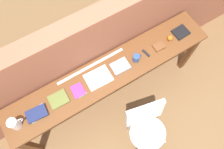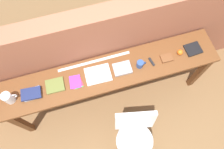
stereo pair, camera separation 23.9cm
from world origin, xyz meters
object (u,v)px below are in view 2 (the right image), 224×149
object	(u,v)px
book_open_centre	(98,74)
leather_journal_brown	(167,58)
magazine_cycling	(55,85)
mug	(140,64)
pitcher_white	(8,98)
chair_white_moulded	(135,134)
sports_ball_small	(180,52)
pamphlet_pile_colourful	(76,82)
book_repair_rightmost	(193,49)
multitool_folded	(152,62)
book_stack_leftmost	(32,94)

from	to	relation	value
book_open_centre	leather_journal_brown	size ratio (longest dim) A/B	2.15
magazine_cycling	mug	xyz separation A→B (m)	(0.96, -0.04, 0.04)
pitcher_white	book_open_centre	bearing A→B (deg)	1.08
chair_white_moulded	magazine_cycling	xyz separation A→B (m)	(-0.71, 0.69, 0.36)
sports_ball_small	magazine_cycling	bearing A→B (deg)	179.29
pamphlet_pile_colourful	mug	size ratio (longest dim) A/B	1.51
sports_ball_small	book_repair_rightmost	bearing A→B (deg)	1.91
magazine_cycling	multitool_folded	xyz separation A→B (m)	(1.10, -0.03, -0.00)
book_open_centre	mug	distance (m)	0.48
magazine_cycling	sports_ball_small	bearing A→B (deg)	1.22
book_repair_rightmost	pamphlet_pile_colourful	bearing A→B (deg)	178.11
pamphlet_pile_colourful	book_repair_rightmost	bearing A→B (deg)	0.41
book_open_centre	magazine_cycling	bearing A→B (deg)	-179.01
pitcher_white	leather_journal_brown	bearing A→B (deg)	-0.24
mug	sports_ball_small	bearing A→B (deg)	2.00
chair_white_moulded	magazine_cycling	bearing A→B (deg)	135.75
chair_white_moulded	pamphlet_pile_colourful	size ratio (longest dim) A/B	5.37
chair_white_moulded	book_open_centre	size ratio (longest dim) A/B	3.19
chair_white_moulded	pamphlet_pile_colourful	distance (m)	0.90
magazine_cycling	book_open_centre	distance (m)	0.48
pitcher_white	book_stack_leftmost	bearing A→B (deg)	-0.06
pitcher_white	pamphlet_pile_colourful	distance (m)	0.70
pamphlet_pile_colourful	book_stack_leftmost	bearing A→B (deg)	-179.45
chair_white_moulded	sports_ball_small	xyz separation A→B (m)	(0.74, 0.68, 0.39)
chair_white_moulded	pitcher_white	distance (m)	1.43
mug	leather_journal_brown	world-z (taller)	mug
chair_white_moulded	leather_journal_brown	xyz separation A→B (m)	(0.57, 0.66, 0.37)
pitcher_white	mug	distance (m)	1.43
leather_journal_brown	book_repair_rightmost	distance (m)	0.34
sports_ball_small	book_open_centre	bearing A→B (deg)	179.45
chair_white_moulded	book_repair_rightmost	size ratio (longest dim) A/B	4.89
sports_ball_small	book_repair_rightmost	distance (m)	0.17
mug	book_stack_leftmost	bearing A→B (deg)	179.61
pamphlet_pile_colourful	book_open_centre	distance (m)	0.25
pitcher_white	book_stack_leftmost	xyz separation A→B (m)	(0.22, -0.00, -0.05)
pitcher_white	mug	size ratio (longest dim) A/B	1.67
pitcher_white	magazine_cycling	distance (m)	0.48
multitool_folded	leather_journal_brown	xyz separation A→B (m)	(0.18, -0.00, 0.00)
magazine_cycling	leather_journal_brown	size ratio (longest dim) A/B	1.51
chair_white_moulded	mug	world-z (taller)	mug
mug	chair_white_moulded	bearing A→B (deg)	-110.67
pitcher_white	magazine_cycling	xyz separation A→B (m)	(0.47, 0.03, -0.07)
chair_white_moulded	mug	xyz separation A→B (m)	(0.25, 0.66, 0.40)
magazine_cycling	multitool_folded	world-z (taller)	magazine_cycling
multitool_folded	book_repair_rightmost	distance (m)	0.52
pamphlet_pile_colourful	book_open_centre	xyz separation A→B (m)	(0.25, 0.01, 0.01)
sports_ball_small	multitool_folded	bearing A→B (deg)	-178.19
pamphlet_pile_colourful	sports_ball_small	size ratio (longest dim) A/B	2.56
pitcher_white	pamphlet_pile_colourful	world-z (taller)	pitcher_white
chair_white_moulded	leather_journal_brown	size ratio (longest dim) A/B	6.86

